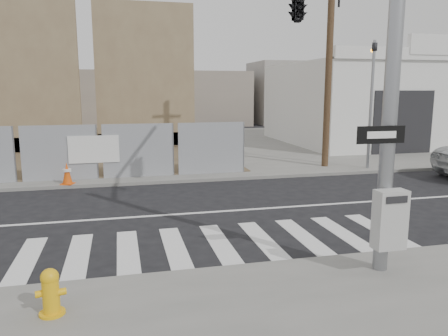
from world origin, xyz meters
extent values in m
plane|color=black|center=(0.00, 0.00, 0.00)|extent=(100.00, 100.00, 0.00)
cube|color=slate|center=(0.00, 14.00, 0.06)|extent=(50.00, 20.00, 0.12)
cylinder|color=gray|center=(2.50, -4.80, 3.62)|extent=(0.26, 0.26, 7.00)
cube|color=#B2B2AF|center=(2.45, -5.08, 1.15)|extent=(0.55, 0.30, 1.05)
cube|color=black|center=(2.25, -4.96, 2.62)|extent=(0.90, 0.03, 0.30)
cube|color=silver|center=(2.25, -4.98, 2.62)|extent=(0.55, 0.01, 0.12)
imported|color=black|center=(2.50, -0.60, 5.57)|extent=(0.53, 2.48, 1.00)
cylinder|color=gray|center=(8.00, 4.60, 2.72)|extent=(0.12, 0.12, 5.20)
imported|color=black|center=(8.00, 4.60, 5.22)|extent=(0.16, 0.20, 1.00)
cube|color=brown|center=(-7.00, 13.00, 4.12)|extent=(6.00, 0.50, 8.00)
cube|color=brown|center=(-7.00, 13.40, 0.52)|extent=(6.00, 1.30, 0.80)
cube|color=brown|center=(-0.50, 14.00, 4.12)|extent=(5.50, 0.50, 8.00)
cube|color=brown|center=(-0.50, 14.40, 0.52)|extent=(5.50, 1.30, 0.80)
cube|color=silver|center=(14.00, 13.00, 2.52)|extent=(12.00, 10.00, 4.80)
cube|color=silver|center=(14.00, 8.00, 5.12)|extent=(12.00, 0.30, 0.60)
cube|color=silver|center=(14.00, 7.95, 5.57)|extent=(4.00, 0.30, 1.00)
cube|color=black|center=(12.00, 7.98, 1.72)|extent=(3.40, 0.06, 3.20)
cylinder|color=#513B25|center=(6.50, 5.50, 5.12)|extent=(0.28, 0.28, 10.00)
cylinder|color=#E6AA0C|center=(-3.14, -5.15, 0.14)|extent=(0.45, 0.45, 0.04)
cylinder|color=#E6AA0C|center=(-3.14, -5.15, 0.40)|extent=(0.29, 0.29, 0.56)
sphere|color=#E6AA0C|center=(-3.14, -5.15, 0.70)|extent=(0.26, 0.26, 0.26)
cylinder|color=#E6AA0C|center=(-3.29, -5.15, 0.45)|extent=(0.15, 0.13, 0.10)
cylinder|color=#E6AA0C|center=(-2.99, -5.15, 0.45)|extent=(0.15, 0.13, 0.10)
cube|color=#F8600D|center=(-4.42, 5.34, 0.14)|extent=(0.40, 0.40, 0.03)
cone|color=#F8600D|center=(-4.42, 5.34, 0.47)|extent=(0.36, 0.36, 0.70)
cylinder|color=silver|center=(-4.42, 5.34, 0.57)|extent=(0.27, 0.27, 0.08)
cube|color=#DE4C0B|center=(-3.90, 4.22, 0.14)|extent=(0.51, 0.51, 0.03)
cone|color=#DE4C0B|center=(-3.90, 4.22, 0.50)|extent=(0.45, 0.45, 0.77)
cylinder|color=silver|center=(-3.90, 4.22, 0.61)|extent=(0.30, 0.30, 0.09)
camera|label=1|loc=(-2.07, -11.51, 3.38)|focal=35.00mm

